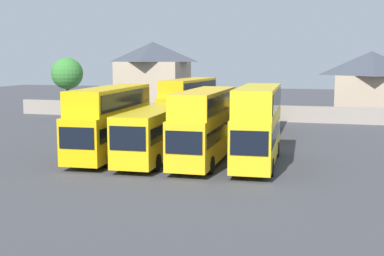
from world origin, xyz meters
TOP-DOWN VIEW (x-y plane):
  - ground at (0.00, 18.00)m, footprint 140.00×140.00m
  - depot_boundary_wall at (0.00, 24.20)m, footprint 56.00×0.50m
  - bus_1 at (-5.32, 0.44)m, footprint 3.22×11.34m
  - bus_2 at (-1.83, -0.19)m, footprint 2.96×10.51m
  - bus_3 at (1.68, 0.07)m, footprint 2.71×10.42m
  - bus_4 at (5.22, 0.28)m, footprint 2.95×10.31m
  - bus_5 at (-3.56, 14.68)m, footprint 3.33×10.33m
  - bus_6 at (0.74, 14.05)m, footprint 2.70×10.97m
  - bus_7 at (3.49, 13.95)m, footprint 2.76×11.81m
  - house_terrace_left at (-13.09, 31.35)m, footprint 8.76×7.71m
  - house_terrace_centre at (14.20, 31.39)m, footprint 8.66×7.56m
  - tree_left_of_lot at (-20.12, 21.20)m, footprint 3.68×3.68m

SIDE VIEW (x-z plane):
  - ground at x=0.00m, z-range 0.00..0.00m
  - depot_boundary_wall at x=0.00m, z-range 0.00..1.80m
  - bus_6 at x=0.74m, z-range 0.25..3.76m
  - bus_7 at x=3.49m, z-range 0.25..3.77m
  - bus_2 at x=-1.83m, z-range 0.25..3.79m
  - bus_3 at x=1.68m, z-range 0.31..5.19m
  - bus_1 at x=-5.32m, z-range 0.31..5.26m
  - bus_5 at x=-3.56m, z-range 0.31..5.32m
  - bus_4 at x=5.22m, z-range 0.32..5.47m
  - house_terrace_centre at x=14.20m, z-range 0.09..7.93m
  - house_terrace_left at x=-13.09m, z-range 0.09..9.23m
  - tree_left_of_lot at x=-20.12m, z-range 1.66..8.75m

